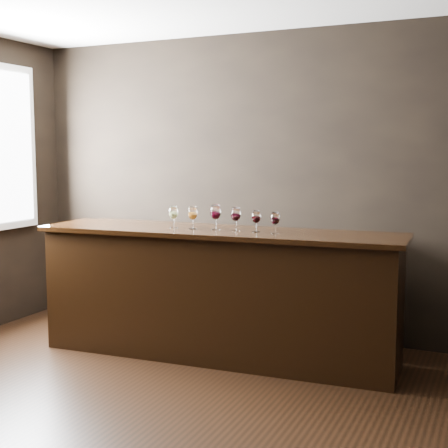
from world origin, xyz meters
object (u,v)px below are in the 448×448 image
at_px(glass_white, 173,213).
at_px(glass_red_a, 216,213).
at_px(glass_red_d, 275,219).
at_px(bar_counter, 218,296).
at_px(back_bar_shelf, 215,279).
at_px(glass_amber, 193,213).
at_px(glass_red_b, 236,215).
at_px(glass_red_c, 256,217).

height_order(glass_white, glass_red_a, glass_red_a).
relative_size(glass_red_a, glass_red_d, 1.21).
height_order(bar_counter, glass_red_a, glass_red_a).
height_order(bar_counter, back_bar_shelf, bar_counter).
bearing_deg(glass_amber, bar_counter, 7.12).
height_order(glass_amber, glass_red_d, glass_amber).
bearing_deg(glass_red_b, glass_red_c, -1.61).
bearing_deg(bar_counter, glass_red_a, 163.65).
xyz_separation_m(glass_amber, glass_red_a, (0.20, 0.03, 0.01)).
xyz_separation_m(glass_amber, glass_red_d, (0.72, 0.01, -0.01)).
relative_size(glass_red_b, glass_red_d, 1.12).
bearing_deg(glass_white, glass_red_a, 6.24).
relative_size(glass_amber, glass_red_b, 0.99).
height_order(bar_counter, glass_white, glass_white).
relative_size(glass_red_a, glass_red_b, 1.08).
bearing_deg(glass_red_a, glass_white, -173.76).
bearing_deg(glass_white, bar_counter, 5.15).
bearing_deg(glass_red_c, back_bar_shelf, 136.12).
xyz_separation_m(glass_white, glass_amber, (0.18, 0.01, 0.00)).
relative_size(back_bar_shelf, glass_amber, 14.75).
relative_size(bar_counter, glass_red_a, 14.14).
bearing_deg(back_bar_shelf, glass_red_a, -64.38).
bearing_deg(glass_red_b, glass_red_d, -4.64).
bearing_deg(glass_white, glass_amber, 2.72).
distance_m(bar_counter, glass_red_b, 0.70).
height_order(back_bar_shelf, glass_red_b, glass_red_b).
distance_m(glass_white, glass_red_b, 0.55).
bearing_deg(glass_amber, glass_red_d, 0.63).
xyz_separation_m(back_bar_shelf, glass_white, (-0.07, -0.68, 0.69)).
relative_size(glass_white, glass_amber, 0.98).
distance_m(bar_counter, glass_red_c, 0.75).
bearing_deg(glass_amber, glass_red_c, 3.22).
bearing_deg(glass_red_b, glass_amber, -174.48).
xyz_separation_m(glass_amber, glass_red_b, (0.37, 0.04, 0.00)).
distance_m(bar_counter, back_bar_shelf, 0.72).
relative_size(bar_counter, glass_red_d, 17.15).
bearing_deg(back_bar_shelf, glass_amber, -80.59).
height_order(bar_counter, glass_red_d, glass_red_d).
distance_m(glass_red_a, glass_red_d, 0.53).
bearing_deg(bar_counter, glass_red_c, -2.83).
relative_size(back_bar_shelf, glass_red_c, 16.01).
height_order(glass_amber, glass_red_b, glass_red_b).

